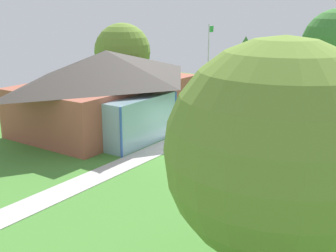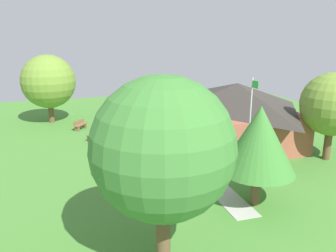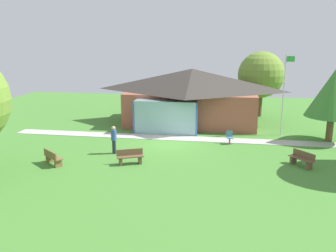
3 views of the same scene
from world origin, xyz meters
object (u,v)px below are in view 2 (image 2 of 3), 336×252
(bench_front_center, at_px, (94,138))
(pavilion, at_px, (234,111))
(visitor_strolling_lawn, at_px, (113,124))
(tree_east_hedge, at_px, (259,140))
(flagpole, at_px, (250,124))
(patio_chair_lawn_spare, at_px, (178,155))
(tree_lawn_corner, at_px, (48,82))
(bench_lawn_far_right, at_px, (132,187))
(bench_front_left, at_px, (80,125))
(tree_behind_pavilion_right, at_px, (333,104))
(tree_far_east, at_px, (163,149))

(bench_front_center, bearing_deg, pavilion, -125.81)
(visitor_strolling_lawn, bearing_deg, tree_east_hedge, -120.32)
(flagpole, height_order, tree_east_hedge, flagpole)
(patio_chair_lawn_spare, relative_size, tree_lawn_corner, 0.13)
(pavilion, bearing_deg, bench_lawn_far_right, -53.58)
(bench_front_left, distance_m, tree_east_hedge, 18.55)
(flagpole, xyz_separation_m, patio_chair_lawn_spare, (-3.80, -2.99, -2.83))
(pavilion, xyz_separation_m, tree_behind_pavilion_right, (5.96, 3.90, 1.43))
(pavilion, bearing_deg, bench_front_center, -102.31)
(bench_front_left, bearing_deg, tree_behind_pavilion_right, 89.69)
(patio_chair_lawn_spare, xyz_separation_m, tree_lawn_corner, (-13.37, -8.38, 3.53))
(visitor_strolling_lawn, distance_m, tree_lawn_corner, 8.59)
(bench_lawn_far_right, distance_m, visitor_strolling_lawn, 11.05)
(pavilion, height_order, patio_chair_lawn_spare, pavilion)
(flagpole, relative_size, tree_behind_pavilion_right, 1.00)
(visitor_strolling_lawn, bearing_deg, tree_far_east, -142.18)
(bench_front_left, xyz_separation_m, visitor_strolling_lawn, (2.79, 2.55, 0.62))
(bench_lawn_far_right, distance_m, bench_front_center, 9.60)
(bench_lawn_far_right, xyz_separation_m, tree_lawn_corner, (-17.31, -4.45, 3.54))
(bench_lawn_far_right, xyz_separation_m, bench_front_center, (-9.54, -1.14, 0.00))
(tree_east_hedge, bearing_deg, tree_far_east, -62.64)
(patio_chair_lawn_spare, bearing_deg, tree_behind_pavilion_right, -114.94)
(bench_front_left, relative_size, tree_far_east, 0.21)
(visitor_strolling_lawn, distance_m, tree_far_east, 17.15)
(bench_front_left, bearing_deg, pavilion, 99.05)
(bench_front_left, relative_size, bench_front_center, 0.93)
(pavilion, bearing_deg, flagpole, -21.70)
(pavilion, height_order, tree_east_hedge, tree_east_hedge)
(patio_chair_lawn_spare, distance_m, tree_lawn_corner, 16.16)
(patio_chair_lawn_spare, xyz_separation_m, tree_behind_pavilion_right, (2.74, 9.69, 3.38))
(bench_front_center, bearing_deg, patio_chair_lawn_spare, -161.31)
(patio_chair_lawn_spare, relative_size, tree_behind_pavilion_right, 0.15)
(bench_front_left, relative_size, tree_east_hedge, 0.29)
(pavilion, bearing_deg, tree_east_hedge, -22.21)
(tree_lawn_corner, bearing_deg, visitor_strolling_lawn, 38.76)
(patio_chair_lawn_spare, distance_m, visitor_strolling_lawn, 7.84)
(tree_behind_pavilion_right, bearing_deg, bench_front_left, -128.99)
(patio_chair_lawn_spare, distance_m, tree_east_hedge, 7.62)
(bench_lawn_far_right, xyz_separation_m, tree_far_east, (5.78, 0.01, 4.04))
(tree_east_hedge, distance_m, tree_behind_pavilion_right, 8.99)
(pavilion, bearing_deg, tree_far_east, -36.86)
(bench_front_center, distance_m, tree_lawn_corner, 9.16)
(tree_lawn_corner, xyz_separation_m, tree_far_east, (23.09, 4.46, 0.50))
(tree_lawn_corner, height_order, tree_behind_pavilion_right, tree_lawn_corner)
(visitor_strolling_lawn, height_order, tree_lawn_corner, tree_lawn_corner)
(pavilion, height_order, flagpole, flagpole)
(bench_lawn_far_right, xyz_separation_m, tree_behind_pavilion_right, (-1.20, 13.61, 3.39))
(bench_front_left, relative_size, visitor_strolling_lawn, 0.83)
(pavilion, relative_size, bench_lawn_far_right, 7.84)
(patio_chair_lawn_spare, xyz_separation_m, visitor_strolling_lawn, (-7.07, -3.32, 0.61))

